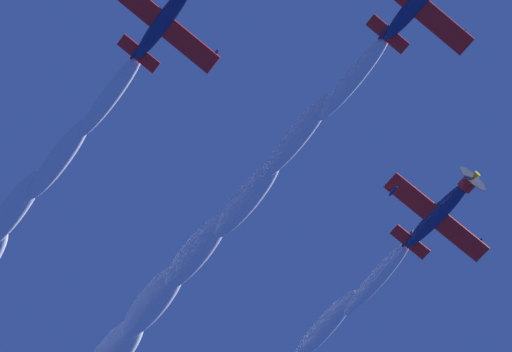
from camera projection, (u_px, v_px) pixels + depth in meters
name	position (u px, v px, depth m)	size (l,w,h in m)	color
airplane_left_wingman	(440.00, 212.00, 81.16)	(7.97, 8.23, 3.06)	navy
airplane_right_wingman	(167.00, 17.00, 74.89)	(7.98, 8.19, 3.04)	navy
smoke_trail_lead	(155.00, 303.00, 86.55)	(38.43, 28.02, 4.55)	white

